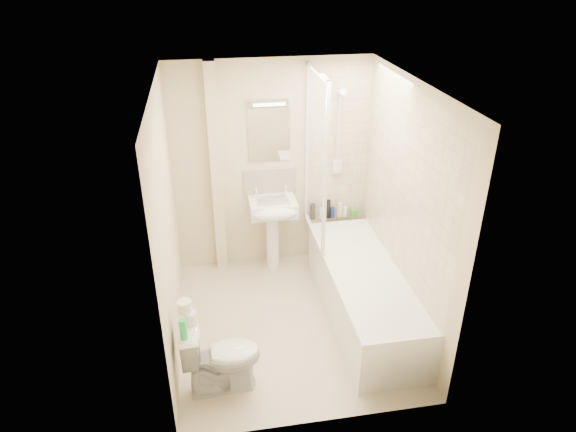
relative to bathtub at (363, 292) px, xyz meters
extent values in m
plane|color=beige|center=(-0.75, 0.00, -0.29)|extent=(2.50, 2.50, 0.00)
cube|color=beige|center=(-0.75, 1.25, 0.91)|extent=(2.20, 0.02, 2.40)
cube|color=beige|center=(-1.85, 0.00, 0.91)|extent=(0.02, 2.50, 2.40)
cube|color=beige|center=(0.35, 0.00, 0.91)|extent=(0.02, 2.50, 2.40)
cube|color=white|center=(-0.75, 0.00, 2.11)|extent=(2.20, 2.50, 0.02)
cube|color=beige|center=(0.00, 1.24, 1.14)|extent=(0.70, 0.01, 1.75)
cube|color=beige|center=(0.34, 0.00, 1.14)|extent=(0.01, 2.10, 1.75)
cube|color=beige|center=(-1.37, 1.19, 0.91)|extent=(0.12, 0.12, 2.40)
cube|color=beige|center=(-0.77, 1.24, 0.74)|extent=(0.60, 0.02, 0.30)
cube|color=white|center=(-0.77, 1.24, 1.29)|extent=(0.46, 0.01, 0.60)
cube|color=silver|center=(-0.77, 1.21, 1.66)|extent=(0.42, 0.07, 0.07)
cube|color=white|center=(0.00, 0.00, -0.01)|extent=(0.70, 2.10, 0.55)
cube|color=white|center=(0.00, 0.00, 0.21)|extent=(0.56, 1.96, 0.05)
cube|color=white|center=(-0.35, 0.80, 1.16)|extent=(0.01, 0.90, 1.80)
cube|color=white|center=(-0.35, 1.23, 1.16)|extent=(0.04, 0.04, 1.80)
cube|color=white|center=(-0.35, 0.35, 1.16)|extent=(0.04, 0.04, 1.80)
cube|color=white|center=(-0.35, 0.80, 2.04)|extent=(0.04, 0.90, 0.04)
cube|color=white|center=(-0.35, 0.80, 0.28)|extent=(0.04, 0.90, 0.03)
cylinder|color=white|center=(0.00, 1.21, 1.26)|extent=(0.02, 0.02, 0.90)
cylinder|color=white|center=(0.00, 1.21, 0.81)|extent=(0.05, 0.05, 0.02)
cylinder|color=white|center=(0.00, 1.21, 1.71)|extent=(0.05, 0.05, 0.02)
cylinder|color=white|center=(0.00, 1.15, 1.74)|extent=(0.08, 0.11, 0.11)
cube|color=white|center=(0.00, 1.21, 0.88)|extent=(0.10, 0.05, 0.14)
cylinder|color=white|center=(-0.02, 1.19, 1.31)|extent=(0.01, 0.13, 0.84)
cylinder|color=white|center=(-0.77, 1.08, 0.06)|extent=(0.15, 0.15, 0.70)
cube|color=white|center=(-0.77, 1.05, 0.51)|extent=(0.52, 0.40, 0.16)
ellipsoid|color=white|center=(-0.77, 0.88, 0.51)|extent=(0.52, 0.22, 0.16)
cube|color=silver|center=(-0.77, 1.05, 0.57)|extent=(0.36, 0.26, 0.04)
cylinder|color=white|center=(-0.94, 1.16, 0.65)|extent=(0.03, 0.03, 0.10)
cylinder|color=white|center=(-0.60, 1.16, 0.65)|extent=(0.03, 0.03, 0.10)
sphere|color=white|center=(-0.94, 1.16, 0.70)|extent=(0.04, 0.04, 0.04)
sphere|color=white|center=(-0.60, 1.16, 0.70)|extent=(0.04, 0.04, 0.04)
cylinder|color=black|center=(-0.28, 1.16, 0.36)|extent=(0.06, 0.06, 0.19)
cylinder|color=white|center=(-0.18, 1.16, 0.33)|extent=(0.05, 0.05, 0.13)
cylinder|color=black|center=(-0.10, 1.16, 0.37)|extent=(0.05, 0.05, 0.23)
cylinder|color=navy|center=(-0.05, 1.16, 0.32)|extent=(0.05, 0.05, 0.13)
cylinder|color=beige|center=(0.05, 1.16, 0.35)|extent=(0.06, 0.06, 0.18)
cylinder|color=white|center=(0.11, 1.16, 0.32)|extent=(0.05, 0.05, 0.12)
cylinder|color=green|center=(0.21, 1.16, 0.30)|extent=(0.07, 0.07, 0.08)
imported|color=white|center=(-1.47, -0.74, 0.05)|extent=(0.43, 0.69, 0.67)
cylinder|color=white|center=(-1.69, -0.69, 0.43)|extent=(0.10, 0.10, 0.11)
cylinder|color=white|center=(-1.73, -0.66, 0.54)|extent=(0.12, 0.12, 0.10)
cylinder|color=green|center=(-1.75, -0.86, 0.47)|extent=(0.06, 0.06, 0.18)
camera|label=1|loc=(-1.47, -4.06, 3.08)|focal=32.00mm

